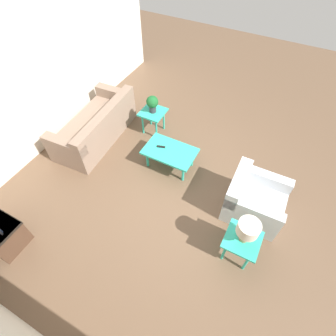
{
  "coord_description": "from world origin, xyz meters",
  "views": [
    {
      "loc": [
        -1.13,
        2.66,
        4.05
      ],
      "look_at": [
        0.21,
        0.12,
        0.55
      ],
      "focal_mm": 28.0,
      "sensor_mm": 36.0,
      "label": 1
    }
  ],
  "objects_px": {
    "sofa": "(96,127)",
    "side_table_lamp": "(242,242)",
    "side_table_plant": "(153,115)",
    "coffee_table": "(170,152)",
    "potted_plant": "(152,103)",
    "armchair": "(253,200)",
    "table_lamp": "(248,229)"
  },
  "relations": [
    {
      "from": "sofa",
      "to": "side_table_lamp",
      "type": "distance_m",
      "value": 3.69
    },
    {
      "from": "side_table_plant",
      "to": "coffee_table",
      "type": "bearing_deg",
      "value": 136.97
    },
    {
      "from": "potted_plant",
      "to": "armchair",
      "type": "bearing_deg",
      "value": 158.28
    },
    {
      "from": "coffee_table",
      "to": "side_table_lamp",
      "type": "xyz_separation_m",
      "value": [
        -1.76,
        1.13,
        0.07
      ]
    },
    {
      "from": "side_table_lamp",
      "to": "potted_plant",
      "type": "bearing_deg",
      "value": -36.29
    },
    {
      "from": "sofa",
      "to": "potted_plant",
      "type": "xyz_separation_m",
      "value": [
        -0.96,
        -0.75,
        0.46
      ]
    },
    {
      "from": "armchair",
      "to": "side_table_lamp",
      "type": "bearing_deg",
      "value": -177.57
    },
    {
      "from": "coffee_table",
      "to": "table_lamp",
      "type": "xyz_separation_m",
      "value": [
        -1.76,
        1.13,
        0.46
      ]
    },
    {
      "from": "sofa",
      "to": "armchair",
      "type": "relative_size",
      "value": 2.19
    },
    {
      "from": "table_lamp",
      "to": "sofa",
      "type": "bearing_deg",
      "value": -17.69
    },
    {
      "from": "table_lamp",
      "to": "coffee_table",
      "type": "bearing_deg",
      "value": -32.8
    },
    {
      "from": "potted_plant",
      "to": "table_lamp",
      "type": "relative_size",
      "value": 0.86
    },
    {
      "from": "side_table_lamp",
      "to": "potted_plant",
      "type": "height_order",
      "value": "potted_plant"
    },
    {
      "from": "side_table_lamp",
      "to": "potted_plant",
      "type": "relative_size",
      "value": 1.45
    },
    {
      "from": "sofa",
      "to": "potted_plant",
      "type": "height_order",
      "value": "potted_plant"
    },
    {
      "from": "sofa",
      "to": "potted_plant",
      "type": "distance_m",
      "value": 1.31
    },
    {
      "from": "coffee_table",
      "to": "side_table_lamp",
      "type": "distance_m",
      "value": 2.09
    },
    {
      "from": "coffee_table",
      "to": "side_table_plant",
      "type": "height_order",
      "value": "side_table_plant"
    },
    {
      "from": "side_table_plant",
      "to": "potted_plant",
      "type": "relative_size",
      "value": 1.45
    },
    {
      "from": "armchair",
      "to": "side_table_lamp",
      "type": "distance_m",
      "value": 0.89
    },
    {
      "from": "armchair",
      "to": "table_lamp",
      "type": "bearing_deg",
      "value": -177.57
    },
    {
      "from": "sofa",
      "to": "side_table_lamp",
      "type": "relative_size",
      "value": 3.76
    },
    {
      "from": "coffee_table",
      "to": "table_lamp",
      "type": "distance_m",
      "value": 2.14
    },
    {
      "from": "sofa",
      "to": "table_lamp",
      "type": "bearing_deg",
      "value": 68.68
    },
    {
      "from": "potted_plant",
      "to": "table_lamp",
      "type": "distance_m",
      "value": 3.17
    },
    {
      "from": "sofa",
      "to": "side_table_lamp",
      "type": "bearing_deg",
      "value": 68.68
    },
    {
      "from": "sofa",
      "to": "armchair",
      "type": "xyz_separation_m",
      "value": [
        -3.46,
        0.24,
        0.0
      ]
    },
    {
      "from": "armchair",
      "to": "side_table_plant",
      "type": "height_order",
      "value": "armchair"
    },
    {
      "from": "side_table_plant",
      "to": "side_table_lamp",
      "type": "distance_m",
      "value": 3.17
    },
    {
      "from": "armchair",
      "to": "side_table_plant",
      "type": "relative_size",
      "value": 1.72
    },
    {
      "from": "sofa",
      "to": "armchair",
      "type": "bearing_deg",
      "value": 82.36
    },
    {
      "from": "side_table_plant",
      "to": "table_lamp",
      "type": "distance_m",
      "value": 3.19
    }
  ]
}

